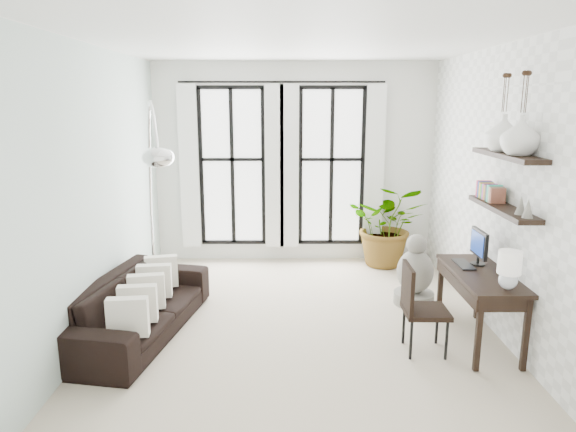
{
  "coord_description": "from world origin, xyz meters",
  "views": [
    {
      "loc": [
        -0.13,
        -5.78,
        2.58
      ],
      "look_at": [
        -0.11,
        0.3,
        1.22
      ],
      "focal_mm": 32.0,
      "sensor_mm": 36.0,
      "label": 1
    }
  ],
  "objects_px": {
    "desk_chair": "(418,303)",
    "arc_lamp": "(152,154)",
    "desk": "(482,279)",
    "plant": "(388,225)",
    "sofa": "(139,306)",
    "buddha": "(415,275)"
  },
  "relations": [
    {
      "from": "sofa",
      "to": "arc_lamp",
      "type": "relative_size",
      "value": 0.88
    },
    {
      "from": "sofa",
      "to": "buddha",
      "type": "xyz_separation_m",
      "value": [
        3.33,
        0.86,
        0.06
      ]
    },
    {
      "from": "desk_chair",
      "to": "arc_lamp",
      "type": "bearing_deg",
      "value": 161.88
    },
    {
      "from": "sofa",
      "to": "desk",
      "type": "xyz_separation_m",
      "value": [
        3.74,
        -0.29,
        0.41
      ]
    },
    {
      "from": "desk",
      "to": "desk_chair",
      "type": "relative_size",
      "value": 1.43
    },
    {
      "from": "plant",
      "to": "arc_lamp",
      "type": "relative_size",
      "value": 0.51
    },
    {
      "from": "sofa",
      "to": "plant",
      "type": "distance_m",
      "value": 4.15
    },
    {
      "from": "plant",
      "to": "buddha",
      "type": "xyz_separation_m",
      "value": [
        0.04,
        -1.63,
        -0.27
      ]
    },
    {
      "from": "plant",
      "to": "desk_chair",
      "type": "xyz_separation_m",
      "value": [
        -0.26,
        -2.94,
        -0.12
      ]
    },
    {
      "from": "desk",
      "to": "desk_chair",
      "type": "height_order",
      "value": "desk"
    },
    {
      "from": "arc_lamp",
      "to": "desk",
      "type": "bearing_deg",
      "value": -13.23
    },
    {
      "from": "sofa",
      "to": "buddha",
      "type": "height_order",
      "value": "buddha"
    },
    {
      "from": "plant",
      "to": "desk",
      "type": "relative_size",
      "value": 0.98
    },
    {
      "from": "plant",
      "to": "desk_chair",
      "type": "bearing_deg",
      "value": -95.05
    },
    {
      "from": "desk_chair",
      "to": "buddha",
      "type": "distance_m",
      "value": 1.35
    },
    {
      "from": "desk",
      "to": "desk_chair",
      "type": "distance_m",
      "value": 0.76
    },
    {
      "from": "buddha",
      "to": "plant",
      "type": "bearing_deg",
      "value": 91.4
    },
    {
      "from": "plant",
      "to": "buddha",
      "type": "distance_m",
      "value": 1.66
    },
    {
      "from": "desk",
      "to": "sofa",
      "type": "bearing_deg",
      "value": 175.61
    },
    {
      "from": "sofa",
      "to": "desk",
      "type": "distance_m",
      "value": 3.78
    },
    {
      "from": "plant",
      "to": "desk_chair",
      "type": "relative_size",
      "value": 1.4
    },
    {
      "from": "sofa",
      "to": "desk_chair",
      "type": "height_order",
      "value": "desk_chair"
    }
  ]
}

